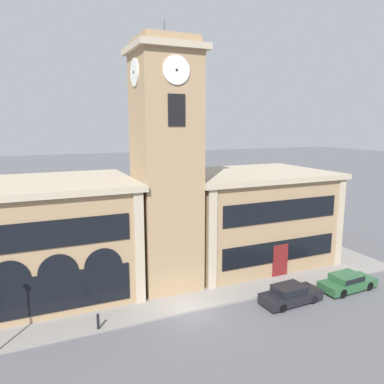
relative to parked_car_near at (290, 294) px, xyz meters
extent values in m
plane|color=#56565B|center=(-7.18, 1.60, -0.74)|extent=(300.00, 300.00, 0.00)
cube|color=gray|center=(-7.18, 8.89, -0.66)|extent=(40.62, 14.59, 0.15)
cube|color=#9E7F5B|center=(-7.18, 6.60, 8.35)|extent=(4.54, 4.54, 18.18)
cube|color=tan|center=(-7.18, 6.60, 17.66)|extent=(5.24, 5.24, 0.45)
cube|color=#9E7F5B|center=(-7.18, 6.60, 18.19)|extent=(4.18, 4.18, 0.60)
cylinder|color=#4C4C51|center=(-7.18, 6.60, 19.09)|extent=(0.10, 0.10, 1.20)
cylinder|color=silver|center=(-7.18, 4.28, 15.95)|extent=(1.98, 0.10, 1.98)
cylinder|color=black|center=(-7.18, 4.21, 15.95)|extent=(0.16, 0.04, 0.16)
cylinder|color=silver|center=(-9.50, 6.60, 15.95)|extent=(0.10, 1.98, 1.98)
cylinder|color=black|center=(-9.57, 6.60, 15.95)|extent=(0.04, 0.16, 0.16)
cube|color=black|center=(-7.18, 4.29, 13.26)|extent=(1.27, 0.10, 2.20)
cube|color=#9E7F5B|center=(-15.64, 9.26, 3.45)|extent=(11.78, 9.86, 8.38)
cube|color=tan|center=(-15.64, 9.26, 7.86)|extent=(12.48, 10.56, 0.45)
cube|color=tan|center=(-10.10, 4.27, 3.45)|extent=(0.70, 0.16, 8.38)
cube|color=black|center=(-15.64, 4.29, 5.29)|extent=(9.66, 0.10, 1.84)
cube|color=black|center=(-15.64, 4.29, 1.27)|extent=(9.43, 0.10, 2.68)
cylinder|color=black|center=(-18.59, 4.28, 2.61)|extent=(2.59, 0.06, 2.59)
cylinder|color=black|center=(-15.64, 4.28, 2.61)|extent=(2.59, 0.06, 2.59)
cylinder|color=black|center=(-12.70, 4.28, 2.61)|extent=(2.59, 0.06, 2.59)
cube|color=#9E7F5B|center=(2.26, 9.26, 3.34)|extent=(13.74, 9.86, 8.16)
cube|color=tan|center=(2.26, 9.26, 7.65)|extent=(14.44, 10.56, 0.45)
cube|color=tan|center=(-4.26, 4.27, 3.34)|extent=(0.70, 0.16, 8.16)
cube|color=tan|center=(8.78, 4.27, 3.34)|extent=(0.70, 0.16, 8.16)
cube|color=black|center=(2.26, 4.29, 5.14)|extent=(11.27, 0.10, 1.80)
cube|color=maroon|center=(2.26, 4.28, 0.73)|extent=(1.50, 0.12, 2.94)
cube|color=black|center=(2.26, 4.29, 1.61)|extent=(11.27, 0.10, 1.83)
cube|color=black|center=(0.06, 0.00, -0.21)|extent=(4.75, 2.07, 0.71)
cube|color=black|center=(-0.12, -0.01, 0.41)|extent=(2.32, 1.76, 0.53)
cube|color=black|center=(-0.12, -0.01, 0.41)|extent=(2.23, 1.79, 0.40)
cylinder|color=black|center=(1.47, 0.88, -0.41)|extent=(0.66, 0.25, 0.65)
cylinder|color=black|center=(1.55, -0.72, -0.41)|extent=(0.66, 0.25, 0.65)
cylinder|color=black|center=(-1.42, 0.73, -0.41)|extent=(0.66, 0.25, 0.65)
cylinder|color=black|center=(-1.34, -0.87, -0.41)|extent=(0.66, 0.25, 0.65)
cube|color=#285633|center=(5.66, 0.00, -0.22)|extent=(4.84, 2.14, 0.64)
cube|color=#285633|center=(5.47, -0.01, 0.36)|extent=(2.36, 1.82, 0.53)
cube|color=black|center=(5.47, -0.01, 0.36)|extent=(2.27, 1.85, 0.39)
cylinder|color=black|center=(7.08, 0.91, -0.38)|extent=(0.73, 0.26, 0.72)
cylinder|color=black|center=(7.17, -0.76, -0.38)|extent=(0.73, 0.26, 0.72)
cylinder|color=black|center=(4.14, 0.76, -0.38)|extent=(0.73, 0.26, 0.72)
cylinder|color=black|center=(4.23, -0.91, -0.38)|extent=(0.73, 0.26, 0.72)
cylinder|color=black|center=(-13.60, 1.87, -0.14)|extent=(0.18, 0.18, 0.90)
sphere|color=black|center=(-13.60, 1.87, 0.39)|extent=(0.16, 0.16, 0.16)
camera|label=1|loc=(-16.95, -20.60, 12.29)|focal=35.00mm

